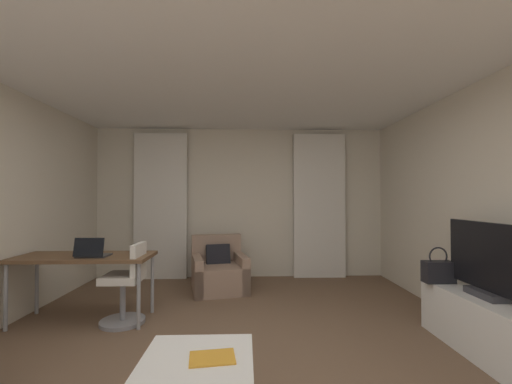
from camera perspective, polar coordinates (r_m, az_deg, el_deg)
ground_plane at (r=2.99m, az=-3.74°, el=-28.66°), size 12.00×12.00×0.00m
wall_window at (r=5.68m, az=-2.73°, el=-1.90°), size 5.12×0.06×2.60m
ceiling at (r=2.93m, az=-3.67°, el=24.11°), size 5.12×6.12×0.06m
curtain_left_panel at (r=5.74m, az=-16.62°, el=-2.35°), size 0.90×0.06×2.50m
curtain_right_panel at (r=5.70m, az=11.22°, el=-2.38°), size 0.90×0.06×2.50m
armchair at (r=4.99m, az=-6.64°, el=-14.00°), size 0.93×0.96×0.80m
desk at (r=4.16m, az=-28.20°, el=-10.74°), size 1.47×0.60×0.74m
desk_chair at (r=3.96m, az=-22.08°, el=-15.49°), size 0.48×0.48×0.88m
laptop at (r=3.99m, az=-27.17°, el=-9.62°), size 0.33×0.26×0.22m
magazine_open at (r=2.25m, az=-7.80°, el=-27.21°), size 0.30×0.24×0.01m
tv_console at (r=3.66m, az=36.20°, el=-18.87°), size 0.46×1.34×0.51m
tv_flatscreen at (r=3.54m, az=35.94°, el=-10.11°), size 0.20×0.95×0.66m
handbag_primary at (r=3.89m, az=29.74°, el=-12.12°), size 0.30×0.14×0.37m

